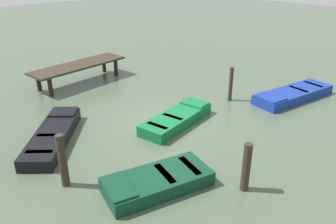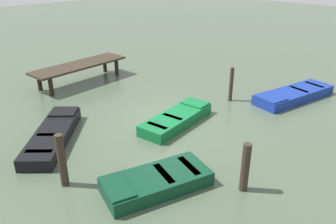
# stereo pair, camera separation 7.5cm
# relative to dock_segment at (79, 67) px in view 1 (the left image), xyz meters

# --- Properties ---
(ground_plane) EXTENTS (80.00, 80.00, 0.00)m
(ground_plane) POSITION_rel_dock_segment_xyz_m (0.18, -6.20, -0.82)
(ground_plane) COLOR #475642
(dock_segment) EXTENTS (5.01, 1.92, 0.95)m
(dock_segment) POSITION_rel_dock_segment_xyz_m (0.00, 0.00, 0.00)
(dock_segment) COLOR #33281E
(dock_segment) RESTS_ON ground_plane
(rowboat_green) EXTENTS (3.41, 1.63, 0.46)m
(rowboat_green) POSITION_rel_dock_segment_xyz_m (0.22, -6.64, -0.61)
(rowboat_green) COLOR #0F602D
(rowboat_green) RESTS_ON ground_plane
(rowboat_blue) EXTENTS (4.19, 1.87, 0.46)m
(rowboat_blue) POSITION_rel_dock_segment_xyz_m (5.69, -8.42, -0.61)
(rowboat_blue) COLOR navy
(rowboat_blue) RESTS_ON ground_plane
(rowboat_black) EXTENTS (3.34, 3.52, 0.46)m
(rowboat_black) POSITION_rel_dock_segment_xyz_m (-3.76, -4.68, -0.61)
(rowboat_black) COLOR black
(rowboat_black) RESTS_ON ground_plane
(rowboat_dark_green) EXTENTS (3.11, 1.99, 0.46)m
(rowboat_dark_green) POSITION_rel_dock_segment_xyz_m (-2.94, -9.05, -0.60)
(rowboat_dark_green) COLOR #0C3823
(rowboat_dark_green) RESTS_ON ground_plane
(mooring_piling_near_right) EXTENTS (0.22, 0.22, 1.55)m
(mooring_piling_near_right) POSITION_rel_dock_segment_xyz_m (-4.65, -7.23, -0.05)
(mooring_piling_near_right) COLOR #33281E
(mooring_piling_near_right) RESTS_ON ground_plane
(mooring_piling_far_right) EXTENTS (0.17, 0.17, 1.50)m
(mooring_piling_far_right) POSITION_rel_dock_segment_xyz_m (3.54, -6.60, -0.07)
(mooring_piling_far_right) COLOR #33281E
(mooring_piling_far_right) RESTS_ON ground_plane
(mooring_piling_center) EXTENTS (0.22, 0.22, 1.40)m
(mooring_piling_center) POSITION_rel_dock_segment_xyz_m (-1.28, -10.70, -0.12)
(mooring_piling_center) COLOR #33281E
(mooring_piling_center) RESTS_ON ground_plane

